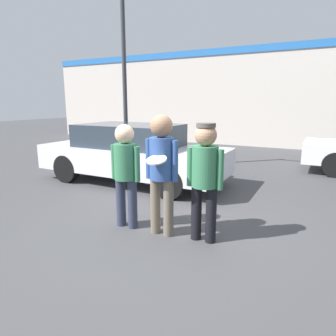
{
  "coord_description": "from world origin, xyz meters",
  "views": [
    {
      "loc": [
        2.12,
        -3.97,
        1.93
      ],
      "look_at": [
        0.09,
        -0.11,
        0.97
      ],
      "focal_mm": 32.0,
      "sensor_mm": 36.0,
      "label": 1
    }
  ],
  "objects_px": {
    "person_right": "(205,172)",
    "street_lamp": "(131,44)",
    "person_middle_with_frisbee": "(162,164)",
    "parked_car_near": "(132,153)",
    "person_left": "(126,168)"
  },
  "relations": [
    {
      "from": "person_right",
      "to": "person_left",
      "type": "bearing_deg",
      "value": -175.5
    },
    {
      "from": "parked_car_near",
      "to": "street_lamp",
      "type": "relative_size",
      "value": 0.82
    },
    {
      "from": "person_left",
      "to": "parked_car_near",
      "type": "height_order",
      "value": "person_left"
    },
    {
      "from": "parked_car_near",
      "to": "street_lamp",
      "type": "distance_m",
      "value": 3.03
    },
    {
      "from": "street_lamp",
      "to": "person_middle_with_frisbee",
      "type": "bearing_deg",
      "value": -50.77
    },
    {
      "from": "person_middle_with_frisbee",
      "to": "person_right",
      "type": "relative_size",
      "value": 1.06
    },
    {
      "from": "person_left",
      "to": "street_lamp",
      "type": "xyz_separation_m",
      "value": [
        -2.2,
        3.47,
        2.5
      ]
    },
    {
      "from": "person_left",
      "to": "street_lamp",
      "type": "height_order",
      "value": "street_lamp"
    },
    {
      "from": "person_middle_with_frisbee",
      "to": "street_lamp",
      "type": "bearing_deg",
      "value": 129.23
    },
    {
      "from": "person_left",
      "to": "person_middle_with_frisbee",
      "type": "bearing_deg",
      "value": 0.89
    },
    {
      "from": "person_middle_with_frisbee",
      "to": "street_lamp",
      "type": "relative_size",
      "value": 0.32
    },
    {
      "from": "person_left",
      "to": "parked_car_near",
      "type": "xyz_separation_m",
      "value": [
        -1.5,
        2.36,
        -0.23
      ]
    },
    {
      "from": "person_middle_with_frisbee",
      "to": "parked_car_near",
      "type": "height_order",
      "value": "person_middle_with_frisbee"
    },
    {
      "from": "person_right",
      "to": "street_lamp",
      "type": "bearing_deg",
      "value": 135.65
    },
    {
      "from": "person_middle_with_frisbee",
      "to": "person_right",
      "type": "xyz_separation_m",
      "value": [
        0.62,
        0.09,
        -0.06
      ]
    }
  ]
}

